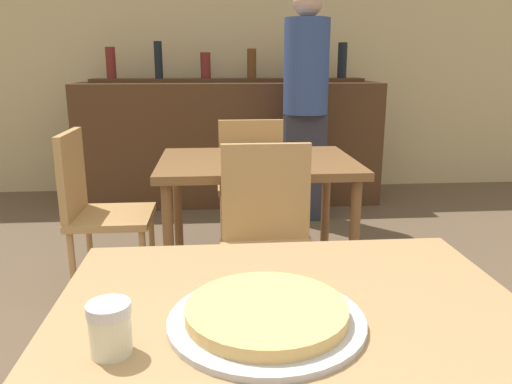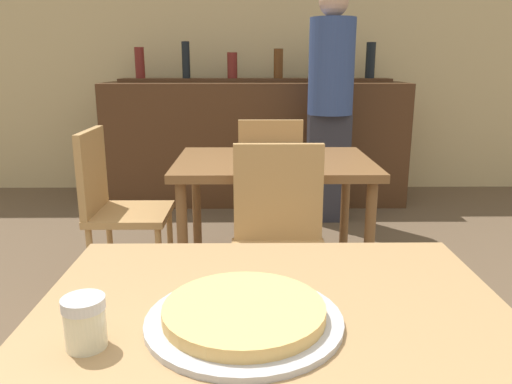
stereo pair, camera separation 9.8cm
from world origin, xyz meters
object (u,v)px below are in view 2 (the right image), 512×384
(chair_far_side_front, at_px, (279,237))
(chair_far_side_left, at_px, (115,202))
(chair_far_side_back, at_px, (270,178))
(pizza_tray, at_px, (244,315))
(person_standing, at_px, (330,99))
(cheese_shaker, at_px, (85,322))

(chair_far_side_front, relative_size, chair_far_side_left, 1.00)
(chair_far_side_front, xyz_separation_m, chair_far_side_back, (-0.00, 1.08, 0.00))
(pizza_tray, bearing_deg, person_standing, 78.50)
(cheese_shaker, relative_size, person_standing, 0.05)
(chair_far_side_front, xyz_separation_m, chair_far_side_left, (-0.82, 0.54, 0.00))
(chair_far_side_back, distance_m, chair_far_side_left, 0.98)
(chair_far_side_left, distance_m, cheese_shaker, 1.84)
(chair_far_side_front, distance_m, pizza_tray, 1.19)
(cheese_shaker, bearing_deg, person_standing, 74.27)
(chair_far_side_back, relative_size, chair_far_side_left, 1.00)
(chair_far_side_back, bearing_deg, chair_far_side_left, 33.25)
(cheese_shaker, xyz_separation_m, person_standing, (0.87, 3.09, 0.13))
(chair_far_side_back, bearing_deg, cheese_shaker, 80.50)
(chair_far_side_left, height_order, person_standing, person_standing)
(chair_far_side_back, height_order, chair_far_side_left, same)
(chair_far_side_back, bearing_deg, person_standing, -121.60)
(pizza_tray, xyz_separation_m, person_standing, (0.61, 3.02, 0.16))
(chair_far_side_back, relative_size, pizza_tray, 2.55)
(pizza_tray, distance_m, cheese_shaker, 0.27)
(chair_far_side_back, distance_m, pizza_tray, 2.25)
(chair_far_side_back, relative_size, person_standing, 0.51)
(chair_far_side_front, distance_m, cheese_shaker, 1.31)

